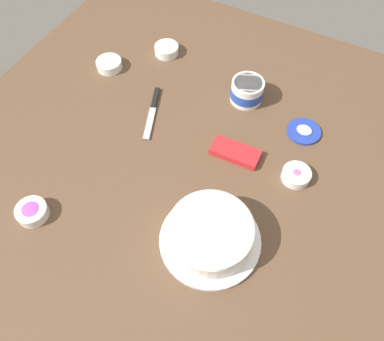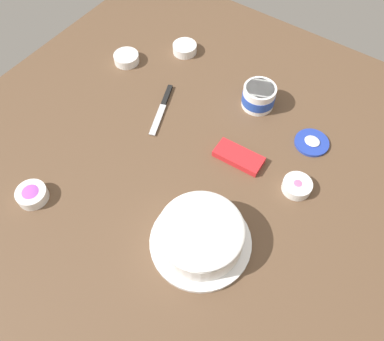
{
  "view_description": "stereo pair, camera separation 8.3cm",
  "coord_description": "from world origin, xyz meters",
  "px_view_note": "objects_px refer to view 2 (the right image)",
  "views": [
    {
      "loc": [
        -0.4,
        0.69,
        1.06
      ],
      "look_at": [
        -0.08,
        0.09,
        0.04
      ],
      "focal_mm": 37.41,
      "sensor_mm": 36.0,
      "label": 1
    },
    {
      "loc": [
        -0.47,
        0.65,
        1.06
      ],
      "look_at": [
        -0.08,
        0.09,
        0.04
      ],
      "focal_mm": 37.41,
      "sensor_mm": 36.0,
      "label": 2
    }
  ],
  "objects_px": {
    "spreading_knife": "(163,105)",
    "candy_box_lower": "(239,157)",
    "sprinkle_bowl_rainbow": "(32,194)",
    "frosting_tub_lid": "(312,142)",
    "frosted_cake": "(201,236)",
    "sprinkle_bowl_pink": "(297,186)",
    "frosting_tub": "(259,96)",
    "sprinkle_bowl_blue": "(185,48)",
    "sprinkle_bowl_orange": "(126,58)"
  },
  "relations": [
    {
      "from": "spreading_knife",
      "to": "candy_box_lower",
      "type": "height_order",
      "value": "candy_box_lower"
    },
    {
      "from": "spreading_knife",
      "to": "sprinkle_bowl_rainbow",
      "type": "bearing_deg",
      "value": 79.43
    },
    {
      "from": "frosting_tub_lid",
      "to": "candy_box_lower",
      "type": "bearing_deg",
      "value": 49.09
    },
    {
      "from": "spreading_knife",
      "to": "frosted_cake",
      "type": "bearing_deg",
      "value": 138.48
    },
    {
      "from": "sprinkle_bowl_pink",
      "to": "candy_box_lower",
      "type": "bearing_deg",
      "value": 1.46
    },
    {
      "from": "frosting_tub",
      "to": "spreading_knife",
      "type": "bearing_deg",
      "value": 36.14
    },
    {
      "from": "sprinkle_bowl_blue",
      "to": "frosted_cake",
      "type": "bearing_deg",
      "value": 128.58
    },
    {
      "from": "sprinkle_bowl_pink",
      "to": "candy_box_lower",
      "type": "distance_m",
      "value": 0.2
    },
    {
      "from": "frosting_tub_lid",
      "to": "spreading_knife",
      "type": "relative_size",
      "value": 0.5
    },
    {
      "from": "frosted_cake",
      "to": "sprinkle_bowl_blue",
      "type": "relative_size",
      "value": 3.1
    },
    {
      "from": "sprinkle_bowl_pink",
      "to": "sprinkle_bowl_orange",
      "type": "bearing_deg",
      "value": -10.19
    },
    {
      "from": "sprinkle_bowl_pink",
      "to": "spreading_knife",
      "type": "bearing_deg",
      "value": -4.14
    },
    {
      "from": "frosting_tub",
      "to": "sprinkle_bowl_orange",
      "type": "height_order",
      "value": "frosting_tub"
    },
    {
      "from": "spreading_knife",
      "to": "sprinkle_bowl_blue",
      "type": "distance_m",
      "value": 0.3
    },
    {
      "from": "frosting_tub_lid",
      "to": "sprinkle_bowl_orange",
      "type": "distance_m",
      "value": 0.76
    },
    {
      "from": "frosted_cake",
      "to": "frosting_tub_lid",
      "type": "xyz_separation_m",
      "value": [
        -0.1,
        -0.51,
        -0.04
      ]
    },
    {
      "from": "sprinkle_bowl_pink",
      "to": "sprinkle_bowl_orange",
      "type": "relative_size",
      "value": 0.94
    },
    {
      "from": "frosting_tub",
      "to": "sprinkle_bowl_orange",
      "type": "bearing_deg",
      "value": 10.05
    },
    {
      "from": "frosting_tub_lid",
      "to": "sprinkle_bowl_blue",
      "type": "relative_size",
      "value": 1.22
    },
    {
      "from": "sprinkle_bowl_blue",
      "to": "sprinkle_bowl_orange",
      "type": "distance_m",
      "value": 0.23
    },
    {
      "from": "sprinkle_bowl_orange",
      "to": "frosting_tub_lid",
      "type": "bearing_deg",
      "value": -176.69
    },
    {
      "from": "frosted_cake",
      "to": "sprinkle_bowl_pink",
      "type": "height_order",
      "value": "frosted_cake"
    },
    {
      "from": "spreading_knife",
      "to": "sprinkle_bowl_pink",
      "type": "distance_m",
      "value": 0.55
    },
    {
      "from": "sprinkle_bowl_blue",
      "to": "candy_box_lower",
      "type": "relative_size",
      "value": 0.59
    },
    {
      "from": "sprinkle_bowl_pink",
      "to": "sprinkle_bowl_orange",
      "type": "distance_m",
      "value": 0.81
    },
    {
      "from": "sprinkle_bowl_rainbow",
      "to": "sprinkle_bowl_orange",
      "type": "xyz_separation_m",
      "value": [
        0.16,
        -0.63,
        -0.0
      ]
    },
    {
      "from": "sprinkle_bowl_rainbow",
      "to": "sprinkle_bowl_pink",
      "type": "distance_m",
      "value": 0.81
    },
    {
      "from": "sprinkle_bowl_pink",
      "to": "candy_box_lower",
      "type": "relative_size",
      "value": 0.57
    },
    {
      "from": "spreading_knife",
      "to": "frosting_tub_lid",
      "type": "bearing_deg",
      "value": -163.65
    },
    {
      "from": "frosting_tub_lid",
      "to": "sprinkle_bowl_rainbow",
      "type": "distance_m",
      "value": 0.91
    },
    {
      "from": "sprinkle_bowl_pink",
      "to": "frosted_cake",
      "type": "bearing_deg",
      "value": 65.94
    },
    {
      "from": "sprinkle_bowl_pink",
      "to": "sprinkle_bowl_blue",
      "type": "xyz_separation_m",
      "value": [
        0.65,
        -0.32,
        0.0
      ]
    },
    {
      "from": "sprinkle_bowl_blue",
      "to": "sprinkle_bowl_rainbow",
      "type": "bearing_deg",
      "value": 90.44
    },
    {
      "from": "frosting_tub",
      "to": "frosting_tub_lid",
      "type": "xyz_separation_m",
      "value": [
        -0.24,
        0.05,
        -0.04
      ]
    },
    {
      "from": "frosting_tub_lid",
      "to": "sprinkle_bowl_rainbow",
      "type": "relative_size",
      "value": 1.22
    },
    {
      "from": "frosting_tub",
      "to": "sprinkle_bowl_blue",
      "type": "height_order",
      "value": "frosting_tub"
    },
    {
      "from": "sprinkle_bowl_blue",
      "to": "sprinkle_bowl_orange",
      "type": "bearing_deg",
      "value": 48.83
    },
    {
      "from": "sprinkle_bowl_orange",
      "to": "candy_box_lower",
      "type": "height_order",
      "value": "sprinkle_bowl_orange"
    },
    {
      "from": "frosting_tub_lid",
      "to": "sprinkle_bowl_pink",
      "type": "relative_size",
      "value": 1.26
    },
    {
      "from": "spreading_knife",
      "to": "sprinkle_bowl_orange",
      "type": "bearing_deg",
      "value": -22.19
    },
    {
      "from": "sprinkle_bowl_blue",
      "to": "candy_box_lower",
      "type": "distance_m",
      "value": 0.55
    },
    {
      "from": "sprinkle_bowl_rainbow",
      "to": "sprinkle_bowl_blue",
      "type": "height_order",
      "value": "sprinkle_bowl_rainbow"
    },
    {
      "from": "frosting_tub_lid",
      "to": "candy_box_lower",
      "type": "xyz_separation_m",
      "value": [
        0.17,
        0.19,
        0.01
      ]
    },
    {
      "from": "sprinkle_bowl_pink",
      "to": "sprinkle_bowl_orange",
      "type": "xyz_separation_m",
      "value": [
        0.8,
        -0.14,
        0.0
      ]
    },
    {
      "from": "spreading_knife",
      "to": "sprinkle_bowl_orange",
      "type": "xyz_separation_m",
      "value": [
        0.26,
        -0.1,
        0.01
      ]
    },
    {
      "from": "sprinkle_bowl_rainbow",
      "to": "candy_box_lower",
      "type": "relative_size",
      "value": 0.59
    },
    {
      "from": "sprinkle_bowl_rainbow",
      "to": "sprinkle_bowl_pink",
      "type": "relative_size",
      "value": 1.03
    },
    {
      "from": "frosting_tub_lid",
      "to": "frosting_tub",
      "type": "bearing_deg",
      "value": -11.81
    },
    {
      "from": "spreading_knife",
      "to": "sprinkle_bowl_pink",
      "type": "height_order",
      "value": "sprinkle_bowl_pink"
    },
    {
      "from": "frosted_cake",
      "to": "frosting_tub",
      "type": "height_order",
      "value": "frosted_cake"
    }
  ]
}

